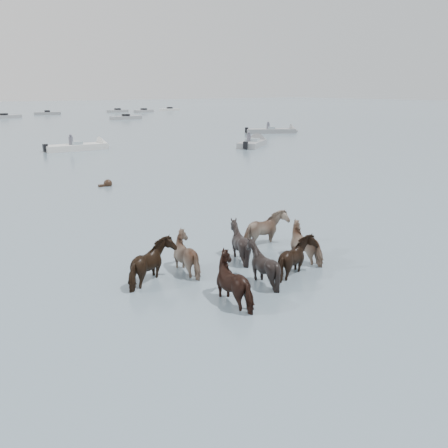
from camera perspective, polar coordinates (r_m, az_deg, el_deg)
ground at (r=12.23m, az=3.53°, el=-7.50°), size 400.00×400.00×0.00m
pony_herd at (r=13.11m, az=2.51°, el=-3.96°), size 6.25×4.09×1.38m
swimming_pony at (r=25.43m, az=-13.85°, el=4.68°), size 0.72×0.44×0.44m
motorboat_c at (r=41.58m, az=-16.30°, el=8.90°), size 5.59×1.70×1.92m
motorboat_d at (r=42.73m, az=3.65°, el=9.67°), size 4.78×4.03×1.92m
motorboat_e at (r=55.58m, az=6.45°, el=11.04°), size 6.03×4.39×1.92m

